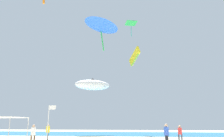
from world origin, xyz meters
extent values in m
cube|color=#1E6B93|center=(0.00, 28.89, 0.01)|extent=(110.00, 19.87, 0.03)
cylinder|color=#B2B2B7|center=(-7.08, 0.61, 1.22)|extent=(0.07, 0.07, 2.44)
cylinder|color=#B2B2B7|center=(-7.08, 3.49, 1.22)|extent=(0.07, 0.07, 2.44)
cube|color=white|center=(-8.70, 2.05, 2.47)|extent=(3.30, 2.94, 0.06)
cylinder|color=#33384C|center=(7.23, 9.26, 0.40)|extent=(0.16, 0.16, 0.80)
cylinder|color=#33384C|center=(7.51, 9.12, 0.40)|extent=(0.16, 0.16, 0.80)
cylinder|color=red|center=(7.37, 9.19, 1.15)|extent=(0.42, 0.42, 0.70)
sphere|color=tan|center=(7.37, 9.19, 1.63)|extent=(0.26, 0.26, 0.26)
cylinder|color=black|center=(-8.08, 10.08, 0.43)|extent=(0.17, 0.17, 0.87)
cylinder|color=black|center=(-8.20, 10.40, 0.43)|extent=(0.17, 0.17, 0.87)
cylinder|color=yellow|center=(-8.14, 10.24, 1.25)|extent=(0.45, 0.45, 0.76)
sphere|color=tan|center=(-8.14, 10.24, 1.77)|extent=(0.28, 0.28, 0.28)
cylinder|color=brown|center=(-7.20, 4.52, 0.42)|extent=(0.16, 0.16, 0.84)
cylinder|color=brown|center=(-7.02, 4.79, 0.42)|extent=(0.16, 0.16, 0.84)
cylinder|color=white|center=(-7.11, 4.65, 1.20)|extent=(0.44, 0.44, 0.73)
sphere|color=tan|center=(-7.11, 4.65, 1.70)|extent=(0.27, 0.27, 0.27)
cylinder|color=black|center=(5.53, 5.51, 0.44)|extent=(0.17, 0.17, 0.87)
cylinder|color=blue|center=(5.59, 5.35, 1.25)|extent=(0.45, 0.45, 0.76)
sphere|color=tan|center=(5.59, 5.35, 1.77)|extent=(0.28, 0.28, 0.28)
cylinder|color=silver|center=(-4.23, 1.49, 1.70)|extent=(0.06, 0.06, 3.41)
cube|color=white|center=(-3.93, 1.49, 3.23)|extent=(0.55, 0.02, 0.35)
cone|color=blue|center=(-1.07, 7.87, 13.83)|extent=(4.88, 4.84, 1.78)
cylinder|color=green|center=(-1.39, 9.62, 12.49)|extent=(0.62, 0.26, 3.25)
cube|color=yellow|center=(2.09, 25.40, 14.86)|extent=(2.48, 4.52, 2.99)
cube|color=green|center=(2.09, 25.40, 14.21)|extent=(1.69, 3.48, 1.65)
cube|color=green|center=(1.84, 19.76, 19.33)|extent=(2.40, 2.40, 0.13)
cylinder|color=teal|center=(1.84, 19.76, 17.76)|extent=(0.11, 0.11, 2.02)
ellipsoid|color=white|center=(-5.75, 23.14, 8.94)|extent=(6.85, 4.61, 2.08)
cone|color=black|center=(-5.75, 23.14, 9.97)|extent=(1.29, 1.32, 0.77)
camera|label=1|loc=(3.66, -16.00, 1.91)|focal=34.98mm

